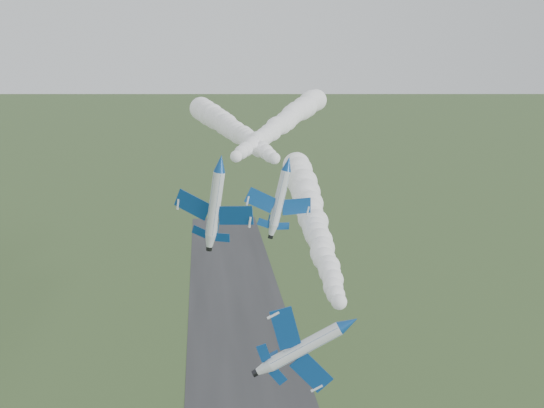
{
  "coord_description": "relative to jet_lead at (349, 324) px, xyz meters",
  "views": [
    {
      "loc": [
        -7.45,
        -67.48,
        61.16
      ],
      "look_at": [
        1.7,
        11.74,
        41.62
      ],
      "focal_mm": 40.0,
      "sensor_mm": 36.0,
      "label": 1
    }
  ],
  "objects": [
    {
      "name": "runway",
      "position": [
        -7.03,
        41.26,
        -34.37
      ],
      "size": [
        24.0,
        260.0,
        0.04
      ],
      "primitive_type": "cube",
      "color": "#2C2C2F",
      "rests_on": "ground"
    },
    {
      "name": "smoke_trail_jet_lead",
      "position": [
        2.53,
        35.63,
        2.22
      ],
      "size": [
        8.48,
        66.34,
        5.71
      ],
      "primitive_type": null,
      "rotation": [
        0.0,
        0.0,
        -0.04
      ],
      "color": "silver"
    },
    {
      "name": "smoke_trail_jet_pair_right",
      "position": [
        -9.13,
        60.82,
        13.29
      ],
      "size": [
        19.19,
        60.36,
        5.44
      ],
      "primitive_type": null,
      "rotation": [
        0.0,
        0.0,
        0.23
      ],
      "color": "silver"
    },
    {
      "name": "jet_lead",
      "position": [
        0.0,
        0.0,
        0.0
      ],
      "size": [
        5.09,
        12.36,
        9.02
      ],
      "rotation": [
        0.0,
        1.07,
        -0.04
      ],
      "color": "silver"
    },
    {
      "name": "jet_pair_left",
      "position": [
        -12.11,
        27.46,
        12.18
      ],
      "size": [
        11.84,
        13.7,
        3.86
      ],
      "rotation": [
        0.0,
        0.16,
        -0.42
      ],
      "color": "silver"
    },
    {
      "name": "smoke_trail_jet_pair_left",
      "position": [
        1.75,
        61.8,
        14.41
      ],
      "size": [
        31.81,
        62.84,
        5.24
      ],
      "primitive_type": null,
      "rotation": [
        0.0,
        0.0,
        -0.42
      ],
      "color": "silver"
    },
    {
      "name": "jet_pair_right",
      "position": [
        -2.38,
        28.4,
        11.77
      ],
      "size": [
        10.14,
        12.22,
        3.67
      ],
      "rotation": [
        0.0,
        0.24,
        0.23
      ],
      "color": "silver"
    }
  ]
}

